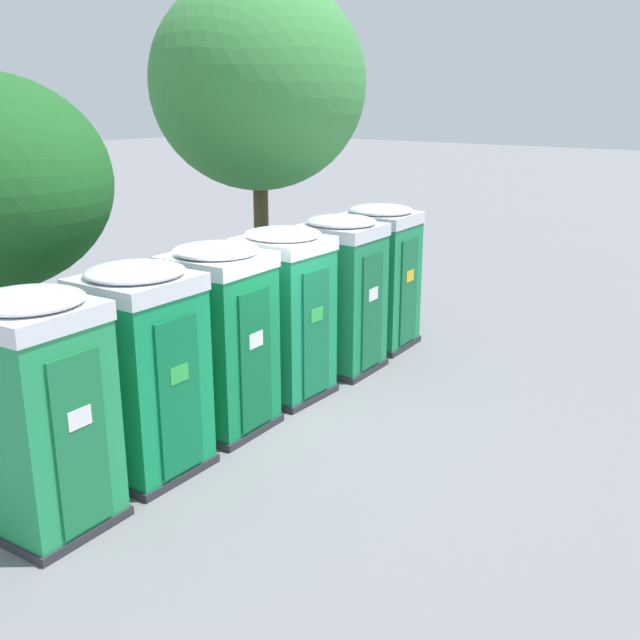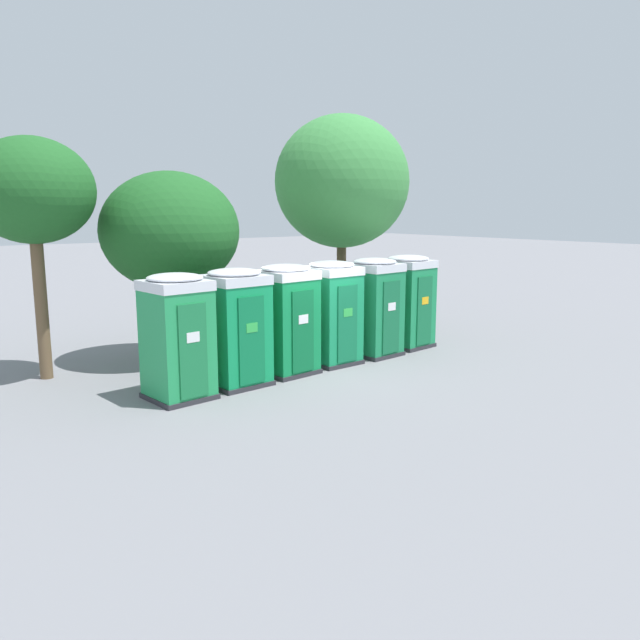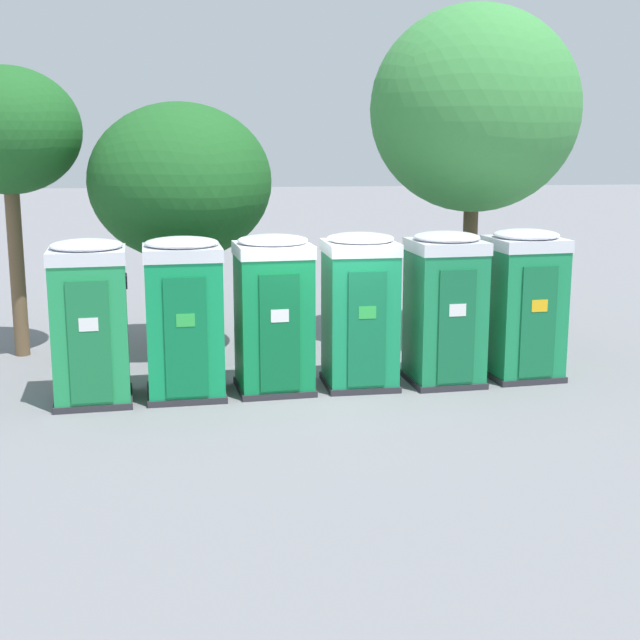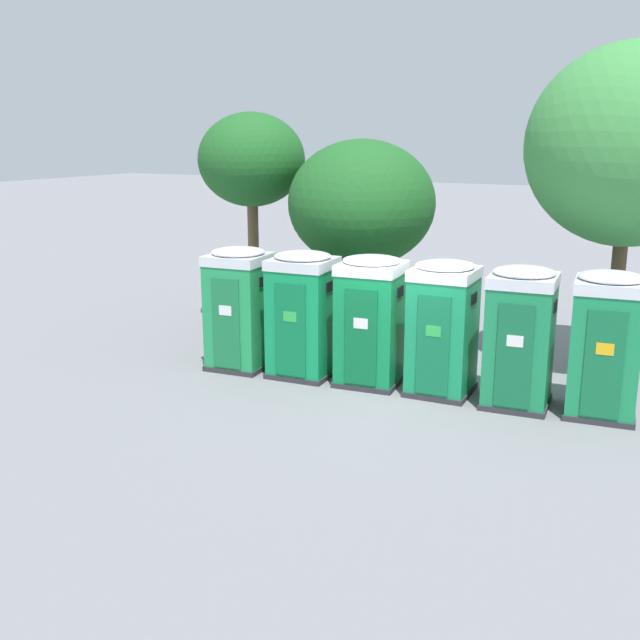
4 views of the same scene
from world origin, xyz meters
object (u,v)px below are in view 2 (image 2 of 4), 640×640
portapotty_4 (374,307)px  portapotty_5 (408,301)px  portapotty_2 (286,319)px  portapotty_3 (332,312)px  street_tree_0 (170,231)px  street_tree_1 (32,192)px  street_tree_2 (342,182)px  portapotty_1 (236,327)px  portapotty_0 (177,336)px

portapotty_4 → portapotty_5: size_ratio=1.00×
portapotty_2 → portapotty_3: 1.43m
portapotty_2 → portapotty_4: 2.86m
street_tree_0 → street_tree_1: 3.19m
portapotty_4 → street_tree_0: bearing=148.6°
portapotty_2 → street_tree_2: (4.08, 2.98, 3.27)m
portapotty_1 → street_tree_2: bearing=29.7°
portapotty_0 → portapotty_4: size_ratio=1.00×
portapotty_2 → portapotty_4: same height
portapotty_1 → portapotty_3: same height
portapotty_3 → portapotty_5: 2.85m
portapotty_3 → portapotty_5: (2.85, 0.22, -0.00)m
portapotty_0 → portapotty_5: same height
portapotty_3 → portapotty_4: same height
street_tree_1 → street_tree_2: (8.65, 0.05, 0.43)m
portapotty_2 → portapotty_1: bearing=-173.5°
portapotty_1 → street_tree_0: 3.54m
portapotty_1 → portapotty_2: (1.42, 0.16, 0.00)m
portapotty_0 → portapotty_2: 2.86m
portapotty_5 → street_tree_0: street_tree_0 is taller
portapotty_0 → portapotty_5: size_ratio=1.00×
portapotty_0 → portapotty_3: size_ratio=1.00×
portapotty_3 → street_tree_2: street_tree_2 is taller
street_tree_1 → street_tree_2: size_ratio=0.82×
portapotty_4 → street_tree_2: size_ratio=0.39×
portapotty_2 → portapotty_5: bearing=4.4°
street_tree_1 → street_tree_2: 8.67m
street_tree_1 → portapotty_4: bearing=-20.7°
street_tree_0 → street_tree_2: 5.76m
portapotty_5 → portapotty_3: bearing=-175.6°
portapotty_1 → portapotty_4: 4.28m
portapotty_1 → portapotty_5: (5.69, 0.49, 0.00)m
portapotty_2 → portapotty_5: (4.27, 0.33, 0.00)m
portapotty_0 → street_tree_1: bearing=118.1°
portapotty_1 → street_tree_1: 5.25m
portapotty_4 → street_tree_2: street_tree_2 is taller
portapotty_5 → street_tree_1: (-8.84, 2.61, 2.85)m
portapotty_4 → street_tree_2: 4.51m
street_tree_1 → street_tree_0: bearing=-2.7°
street_tree_1 → street_tree_2: street_tree_2 is taller
portapotty_0 → portapotty_4: 5.71m
portapotty_2 → street_tree_1: bearing=147.3°
portapotty_2 → portapotty_5: size_ratio=1.00×
portapotty_3 → street_tree_2: (2.66, 2.87, 3.27)m
street_tree_2 → portapotty_1: bearing=-150.3°
portapotty_4 → portapotty_5: bearing=8.1°
portapotty_5 → street_tree_0: size_ratio=0.54×
portapotty_1 → street_tree_2: (5.50, 3.14, 3.27)m
portapotty_4 → street_tree_1: size_ratio=0.48×
portapotty_0 → portapotty_3: 4.28m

